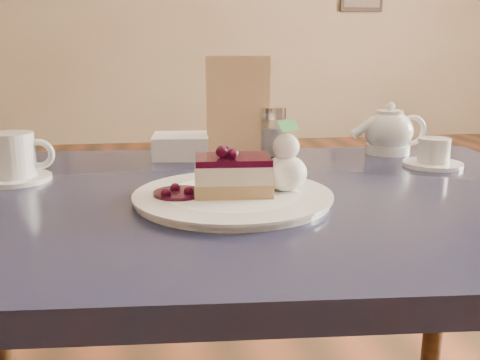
{
  "coord_description": "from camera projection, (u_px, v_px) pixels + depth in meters",
  "views": [
    {
      "loc": [
        -0.34,
        -0.58,
        0.95
      ],
      "look_at": [
        -0.23,
        0.12,
        0.77
      ],
      "focal_mm": 40.0,
      "sensor_mm": 36.0,
      "label": 1
    }
  ],
  "objects": [
    {
      "name": "menu_card",
      "position": [
        238.0,
        107.0,
        1.14
      ],
      "size": [
        0.14,
        0.04,
        0.21
      ],
      "primitive_type": "cube",
      "rotation": [
        0.0,
        0.0,
        -0.08
      ],
      "color": "#F4EAB2",
      "rests_on": "main_table"
    },
    {
      "name": "tea_set",
      "position": [
        397.0,
        137.0,
        1.15
      ],
      "size": [
        0.19,
        0.25,
        0.1
      ],
      "color": "white",
      "rests_on": "main_table"
    },
    {
      "name": "napkin_stack",
      "position": [
        181.0,
        146.0,
        1.14
      ],
      "size": [
        0.12,
        0.12,
        0.05
      ],
      "primitive_type": "cube",
      "rotation": [
        0.0,
        0.0,
        -0.08
      ],
      "color": "white",
      "rests_on": "main_table"
    },
    {
      "name": "cheesecake_slice",
      "position": [
        233.0,
        175.0,
        0.81
      ],
      "size": [
        0.12,
        0.09,
        0.06
      ],
      "rotation": [
        0.0,
        0.0,
        -0.08
      ],
      "color": "tan",
      "rests_on": "dessert_plate"
    },
    {
      "name": "sugar_shaker",
      "position": [
        273.0,
        131.0,
        1.15
      ],
      "size": [
        0.06,
        0.06,
        0.11
      ],
      "color": "white",
      "rests_on": "main_table"
    },
    {
      "name": "main_table",
      "position": [
        231.0,
        237.0,
        0.88
      ],
      "size": [
        1.21,
        0.86,
        0.72
      ],
      "rotation": [
        0.0,
        0.0,
        -0.08
      ],
      "color": "#1A1E34",
      "rests_on": "ground"
    },
    {
      "name": "berry_sauce",
      "position": [
        179.0,
        193.0,
        0.8
      ],
      "size": [
        0.08,
        0.08,
        0.01
      ],
      "primitive_type": "cylinder",
      "color": "#310417",
      "rests_on": "dessert_plate"
    },
    {
      "name": "coffee_set",
      "position": [
        14.0,
        160.0,
        0.93
      ],
      "size": [
        0.13,
        0.13,
        0.09
      ],
      "color": "white",
      "rests_on": "main_table"
    },
    {
      "name": "whipped_cream",
      "position": [
        286.0,
        173.0,
        0.82
      ],
      "size": [
        0.07,
        0.07,
        0.06
      ],
      "color": "white",
      "rests_on": "dessert_plate"
    },
    {
      "name": "dessert_plate",
      "position": [
        233.0,
        197.0,
        0.82
      ],
      "size": [
        0.3,
        0.3,
        0.01
      ],
      "primitive_type": "cylinder",
      "color": "white",
      "rests_on": "main_table"
    }
  ]
}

